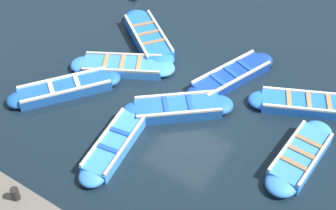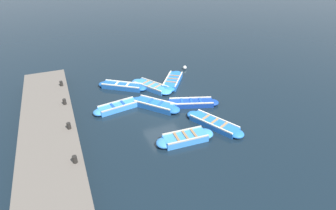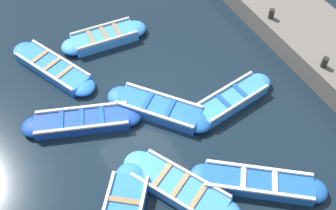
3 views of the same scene
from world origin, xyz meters
name	(u,v)px [view 1 (image 1 of 3)]	position (x,y,z in m)	size (l,w,h in m)	color
ground_plane	(190,101)	(0.00, 0.00, 0.00)	(120.00, 120.00, 0.00)	black
boat_alongside	(231,76)	(-1.61, 0.60, 0.17)	(3.70, 1.96, 0.39)	navy
boat_stern_in	(178,108)	(0.66, -0.07, 0.18)	(2.88, 3.21, 0.43)	#1E59AD
boat_centre	(65,89)	(1.87, -3.60, 0.18)	(3.41, 2.79, 0.41)	#1E59AD
boat_broadside	(115,144)	(2.87, -0.80, 0.17)	(3.33, 1.24, 0.40)	#3884E0
boat_end_of_row	(123,66)	(-0.07, -2.75, 0.16)	(2.52, 3.56, 0.38)	#3884E0
boat_near_quay	(300,156)	(0.41, 3.82, 0.18)	(3.25, 1.07, 0.42)	#3884E0
boat_far_corner	(148,37)	(-1.91, -2.96, 0.19)	(2.96, 3.54, 0.43)	blue
boat_tucked	(308,105)	(-1.73, 3.23, 0.16)	(2.30, 3.69, 0.37)	blue
bollard_mid_north	(15,194)	(5.92, -1.38, 0.92)	(0.20, 0.20, 0.35)	black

